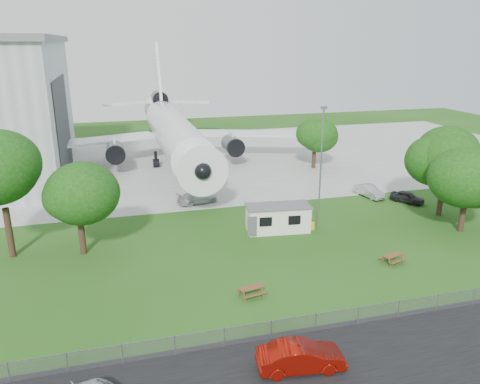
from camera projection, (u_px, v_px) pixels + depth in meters
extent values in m
plane|color=#336220|center=(257.00, 268.00, 38.46)|extent=(160.00, 160.00, 0.00)
cube|color=black|center=(324.00, 369.00, 26.51)|extent=(120.00, 8.00, 0.02)
cube|color=#B7B7B2|center=(185.00, 160.00, 73.36)|extent=(120.00, 46.00, 0.03)
cube|color=#2D3033|center=(63.00, 128.00, 62.47)|extent=(0.16, 16.00, 12.96)
cylinder|color=white|center=(175.00, 133.00, 67.63)|extent=(5.40, 34.00, 5.40)
cone|color=white|center=(198.00, 165.00, 50.17)|extent=(5.40, 5.50, 5.40)
cone|color=white|center=(159.00, 109.00, 86.68)|extent=(4.86, 9.00, 4.86)
cube|color=white|center=(86.00, 142.00, 67.81)|extent=(21.36, 10.77, 0.36)
cube|color=white|center=(251.00, 133.00, 74.06)|extent=(21.36, 10.77, 0.36)
cube|color=white|center=(158.00, 77.00, 84.93)|extent=(0.46, 9.96, 12.17)
cylinder|color=#515459|center=(115.00, 152.00, 65.69)|extent=(2.50, 4.20, 2.50)
cylinder|color=#515459|center=(232.00, 145.00, 69.94)|extent=(2.50, 4.20, 2.50)
cylinder|color=#515459|center=(159.00, 98.00, 85.15)|extent=(2.60, 4.50, 2.60)
cylinder|color=black|center=(194.00, 190.00, 54.58)|extent=(0.36, 0.36, 2.40)
cylinder|color=black|center=(156.00, 159.00, 69.04)|extent=(0.44, 0.44, 2.40)
cylinder|color=black|center=(193.00, 157.00, 70.44)|extent=(0.44, 0.44, 2.40)
cube|color=silver|center=(278.00, 219.00, 45.65)|extent=(6.23, 3.13, 2.50)
cube|color=#59595B|center=(278.00, 206.00, 45.25)|extent=(6.45, 3.35, 0.12)
cylinder|color=gold|center=(312.00, 226.00, 46.23)|extent=(0.50, 0.50, 0.70)
cube|color=gray|center=(301.00, 334.00, 29.73)|extent=(58.00, 0.04, 1.30)
cylinder|color=slate|center=(321.00, 171.00, 44.37)|extent=(0.16, 0.16, 12.00)
cylinder|color=#382619|center=(9.00, 233.00, 39.80)|extent=(0.56, 0.56, 4.43)
cylinder|color=#382619|center=(82.00, 237.00, 40.61)|extent=(0.56, 0.56, 3.05)
sphere|color=#276616|center=(78.00, 196.00, 39.47)|extent=(6.47, 6.47, 6.47)
cylinder|color=#382619|center=(462.00, 217.00, 45.50)|extent=(0.56, 0.56, 2.97)
sphere|color=#276616|center=(468.00, 181.00, 44.39)|extent=(6.77, 6.77, 6.77)
cylinder|color=#382619|center=(441.00, 199.00, 49.59)|extent=(0.56, 0.56, 3.65)
sphere|color=#276616|center=(446.00, 158.00, 48.22)|extent=(7.20, 7.20, 7.20)
cylinder|color=#382619|center=(314.00, 159.00, 68.42)|extent=(0.56, 0.56, 2.73)
sphere|color=#276616|center=(315.00, 137.00, 67.40)|extent=(6.26, 6.26, 6.26)
imported|color=#910F07|center=(301.00, 357.00, 26.27)|extent=(5.11, 2.31, 1.63)
imported|color=black|center=(407.00, 197.00, 53.87)|extent=(3.46, 4.00, 1.30)
imported|color=#A7A9AE|center=(369.00, 191.00, 55.84)|extent=(2.27, 4.45, 1.40)
imported|color=silver|center=(198.00, 198.00, 53.60)|extent=(5.07, 3.10, 1.37)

